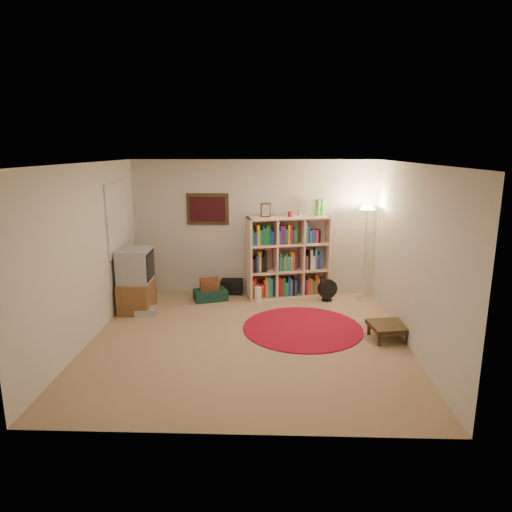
# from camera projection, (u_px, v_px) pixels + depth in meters

# --- Properties ---
(room) EXTENTS (4.54, 4.54, 2.54)m
(room) POSITION_uv_depth(u_px,v_px,m) (244.00, 254.00, 6.35)
(room) COLOR tan
(room) RESTS_ON ground
(bookshelf) EXTENTS (1.55, 0.78, 1.79)m
(bookshelf) POSITION_uv_depth(u_px,v_px,m) (287.00, 258.00, 8.37)
(bookshelf) COLOR beige
(bookshelf) RESTS_ON ground
(floor_lamp) EXTENTS (0.40, 0.40, 1.73)m
(floor_lamp) POSITION_uv_depth(u_px,v_px,m) (366.00, 222.00, 7.98)
(floor_lamp) COLOR white
(floor_lamp) RESTS_ON ground
(floor_fan) EXTENTS (0.36, 0.23, 0.41)m
(floor_fan) POSITION_uv_depth(u_px,v_px,m) (327.00, 290.00, 8.21)
(floor_fan) COLOR black
(floor_fan) RESTS_ON ground
(tv_stand) EXTENTS (0.54, 0.74, 1.06)m
(tv_stand) POSITION_uv_depth(u_px,v_px,m) (136.00, 281.00, 7.69)
(tv_stand) COLOR brown
(tv_stand) RESTS_ON ground
(dvd_box) EXTENTS (0.37, 0.33, 0.11)m
(dvd_box) POSITION_uv_depth(u_px,v_px,m) (145.00, 312.00, 7.56)
(dvd_box) COLOR #A3A4A7
(dvd_box) RESTS_ON ground
(suitcase) EXTENTS (0.67, 0.55, 0.19)m
(suitcase) POSITION_uv_depth(u_px,v_px,m) (210.00, 295.00, 8.29)
(suitcase) COLOR #12332B
(suitcase) RESTS_ON ground
(wicker_basket) EXTENTS (0.38, 0.31, 0.19)m
(wicker_basket) POSITION_uv_depth(u_px,v_px,m) (209.00, 284.00, 8.29)
(wicker_basket) COLOR brown
(wicker_basket) RESTS_ON suitcase
(duffel_bag) EXTENTS (0.41, 0.34, 0.28)m
(duffel_bag) POSITION_uv_depth(u_px,v_px,m) (232.00, 286.00, 8.69)
(duffel_bag) COLOR black
(duffel_bag) RESTS_ON ground
(paper_towel) EXTENTS (0.15, 0.15, 0.27)m
(paper_towel) POSITION_uv_depth(u_px,v_px,m) (258.00, 294.00, 8.20)
(paper_towel) COLOR white
(paper_towel) RESTS_ON ground
(red_rug) EXTENTS (1.84, 1.84, 0.02)m
(red_rug) POSITION_uv_depth(u_px,v_px,m) (303.00, 328.00, 6.99)
(red_rug) COLOR maroon
(red_rug) RESTS_ON ground
(side_table) EXTENTS (0.58, 0.58, 0.23)m
(side_table) POSITION_uv_depth(u_px,v_px,m) (388.00, 327.00, 6.54)
(side_table) COLOR #312311
(side_table) RESTS_ON ground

